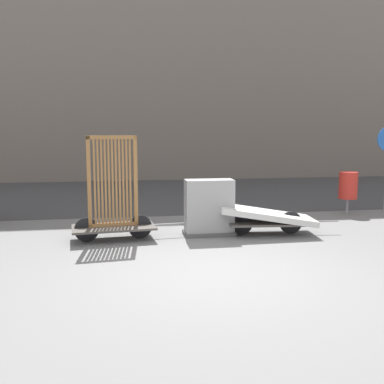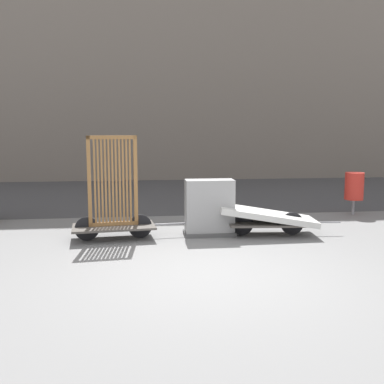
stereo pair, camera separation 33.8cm
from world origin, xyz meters
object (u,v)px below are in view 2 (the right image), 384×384
(bike_cart_with_mattress, at_px, (267,217))
(bike_cart_with_bedframe, at_px, (114,205))
(utility_cabinet, at_px, (209,210))
(trash_bin, at_px, (354,186))

(bike_cart_with_mattress, bearing_deg, bike_cart_with_bedframe, -174.98)
(utility_cabinet, xyz_separation_m, trash_bin, (3.85, 1.73, 0.19))
(bike_cart_with_mattress, height_order, trash_bin, trash_bin)
(bike_cart_with_bedframe, xyz_separation_m, trash_bin, (5.70, 1.84, 0.05))
(bike_cart_with_mattress, xyz_separation_m, trash_bin, (2.71, 1.85, 0.34))
(bike_cart_with_bedframe, height_order, utility_cabinet, bike_cart_with_bedframe)
(bike_cart_with_bedframe, relative_size, utility_cabinet, 2.05)
(bike_cart_with_bedframe, bearing_deg, bike_cart_with_mattress, -6.13)
(utility_cabinet, height_order, trash_bin, utility_cabinet)
(bike_cart_with_bedframe, relative_size, trash_bin, 2.18)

